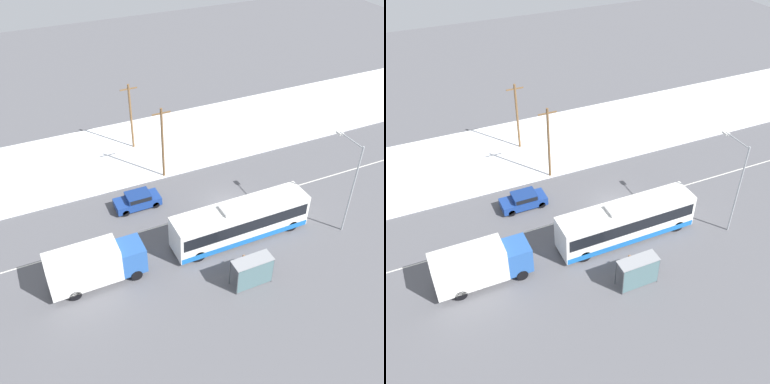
% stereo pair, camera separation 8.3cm
% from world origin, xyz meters
% --- Properties ---
extents(ground_plane, '(120.00, 120.00, 0.00)m').
position_xyz_m(ground_plane, '(0.00, 0.00, 0.00)').
color(ground_plane, '#56565B').
extents(snow_lot, '(80.00, 12.46, 0.12)m').
position_xyz_m(snow_lot, '(0.00, 12.75, 0.06)').
color(snow_lot, white).
rests_on(snow_lot, ground_plane).
extents(lane_marking_center, '(60.00, 0.12, 0.00)m').
position_xyz_m(lane_marking_center, '(0.00, 0.00, 0.00)').
color(lane_marking_center, silver).
rests_on(lane_marking_center, ground_plane).
extents(city_bus, '(11.68, 2.57, 3.42)m').
position_xyz_m(city_bus, '(-1.15, -3.94, 1.67)').
color(city_bus, white).
rests_on(city_bus, ground_plane).
extents(box_truck, '(7.16, 2.30, 3.29)m').
position_xyz_m(box_truck, '(-13.31, -3.87, 1.80)').
color(box_truck, silver).
rests_on(box_truck, ground_plane).
extents(sedan_car, '(4.12, 1.80, 1.44)m').
position_xyz_m(sedan_car, '(-7.58, 3.33, 0.79)').
color(sedan_car, navy).
rests_on(sedan_car, ground_plane).
extents(pedestrian_at_stop, '(0.61, 0.27, 1.68)m').
position_xyz_m(pedestrian_at_stop, '(-2.80, -7.44, 1.03)').
color(pedestrian_at_stop, '#23232D').
rests_on(pedestrian_at_stop, ground_plane).
extents(bus_shelter, '(3.05, 1.20, 2.40)m').
position_xyz_m(bus_shelter, '(-2.86, -9.00, 1.68)').
color(bus_shelter, gray).
rests_on(bus_shelter, ground_plane).
extents(streetlamp, '(0.36, 3.06, 8.29)m').
position_xyz_m(streetlamp, '(7.27, -6.24, 5.22)').
color(streetlamp, '#9EA3A8').
rests_on(streetlamp, ground_plane).
extents(utility_pole_roadside, '(1.80, 0.24, 7.45)m').
position_xyz_m(utility_pole_roadside, '(-3.67, 6.82, 3.91)').
color(utility_pole_roadside, brown).
rests_on(utility_pole_roadside, ground_plane).
extents(utility_pole_snowlot, '(1.80, 0.24, 7.35)m').
position_xyz_m(utility_pole_snowlot, '(-4.70, 13.24, 3.86)').
color(utility_pole_snowlot, brown).
rests_on(utility_pole_snowlot, ground_plane).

